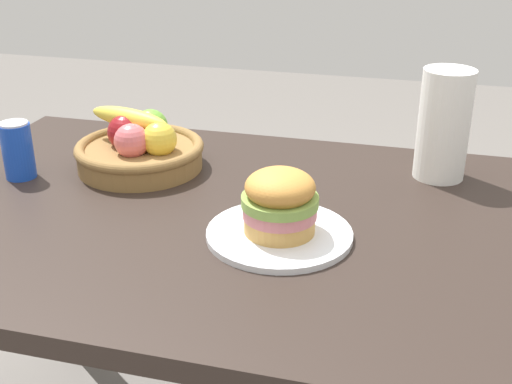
{
  "coord_description": "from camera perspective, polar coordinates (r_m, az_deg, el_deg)",
  "views": [
    {
      "loc": [
        0.33,
        -1.11,
        1.32
      ],
      "look_at": [
        0.04,
        -0.02,
        0.81
      ],
      "focal_mm": 46.3,
      "sensor_mm": 36.0,
      "label": 1
    }
  ],
  "objects": [
    {
      "name": "soda_can",
      "position": [
        1.52,
        -19.9,
        3.41
      ],
      "size": [
        0.07,
        0.07,
        0.13
      ],
      "color": "blue",
      "rests_on": "dining_table"
    },
    {
      "name": "dining_table",
      "position": [
        1.34,
        -1.36,
        -5.71
      ],
      "size": [
        1.4,
        0.9,
        0.75
      ],
      "color": "#2D231E",
      "rests_on": "ground_plane"
    },
    {
      "name": "plate",
      "position": [
        1.2,
        2.03,
        -3.65
      ],
      "size": [
        0.27,
        0.27,
        0.01
      ],
      "primitive_type": "cylinder",
      "color": "white",
      "rests_on": "dining_table"
    },
    {
      "name": "fruit_basket",
      "position": [
        1.51,
        -10.01,
        3.8
      ],
      "size": [
        0.29,
        0.29,
        0.14
      ],
      "color": "olive",
      "rests_on": "dining_table"
    },
    {
      "name": "paper_towel_roll",
      "position": [
        1.47,
        15.92,
        5.61
      ],
      "size": [
        0.11,
        0.11,
        0.24
      ],
      "primitive_type": "cylinder",
      "color": "white",
      "rests_on": "dining_table"
    },
    {
      "name": "sandwich",
      "position": [
        1.17,
        2.08,
        -0.83
      ],
      "size": [
        0.14,
        0.14,
        0.12
      ],
      "color": "tan",
      "rests_on": "plate"
    }
  ]
}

